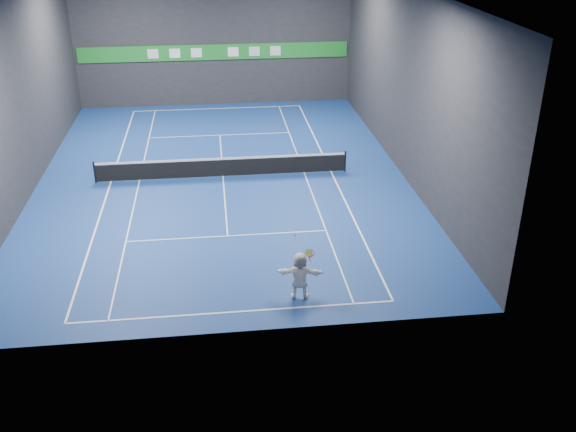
{
  "coord_description": "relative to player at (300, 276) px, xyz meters",
  "views": [
    {
      "loc": [
        -0.33,
        -29.84,
        12.34
      ],
      "look_at": [
        2.33,
        -7.88,
        1.5
      ],
      "focal_mm": 40.0,
      "sensor_mm": 36.0,
      "label": 1
    }
  ],
  "objects": [
    {
      "name": "sideline_singles_right",
      "position": [
        1.78,
        11.26,
        -0.87
      ],
      "size": [
        0.06,
        23.78,
        0.01
      ],
      "primitive_type": "cube",
      "color": "white",
      "rests_on": "ground"
    },
    {
      "name": "player",
      "position": [
        0.0,
        0.0,
        0.0
      ],
      "size": [
        1.68,
        0.78,
        1.74
      ],
      "primitive_type": "imported",
      "rotation": [
        0.0,
        0.0,
        2.97
      ],
      "color": "white",
      "rests_on": "ground"
    },
    {
      "name": "wall_back",
      "position": [
        -2.33,
        24.26,
        3.63
      ],
      "size": [
        18.0,
        0.1,
        9.0
      ],
      "primitive_type": "cube",
      "color": "#272629",
      "rests_on": "ground"
    },
    {
      "name": "wall_left",
      "position": [
        -11.33,
        11.26,
        3.63
      ],
      "size": [
        0.1,
        26.0,
        9.0
      ],
      "primitive_type": "cube",
      "color": "#272629",
      "rests_on": "ground"
    },
    {
      "name": "sideline_doubles_left",
      "position": [
        -7.82,
        11.26,
        -0.87
      ],
      "size": [
        0.08,
        23.78,
        0.01
      ],
      "primitive_type": "cube",
      "color": "white",
      "rests_on": "ground"
    },
    {
      "name": "baseline_near",
      "position": [
        -2.33,
        -0.63,
        -0.87
      ],
      "size": [
        10.98,
        0.08,
        0.01
      ],
      "primitive_type": "cube",
      "color": "white",
      "rests_on": "ground"
    },
    {
      "name": "sponsor_banner",
      "position": [
        -2.33,
        24.2,
        2.63
      ],
      "size": [
        17.64,
        0.11,
        1.0
      ],
      "color": "#1D8729",
      "rests_on": "wall_back"
    },
    {
      "name": "service_line_far",
      "position": [
        -2.33,
        17.66,
        -0.87
      ],
      "size": [
        8.23,
        0.06,
        0.01
      ],
      "primitive_type": "cube",
      "color": "white",
      "rests_on": "ground"
    },
    {
      "name": "service_line_near",
      "position": [
        -2.33,
        4.86,
        -0.87
      ],
      "size": [
        8.23,
        0.06,
        0.01
      ],
      "primitive_type": "cube",
      "color": "white",
      "rests_on": "ground"
    },
    {
      "name": "wall_front",
      "position": [
        -2.33,
        -1.74,
        3.63
      ],
      "size": [
        18.0,
        0.1,
        9.0
      ],
      "primitive_type": "cube",
      "color": "#272629",
      "rests_on": "ground"
    },
    {
      "name": "ground",
      "position": [
        -2.33,
        11.26,
        -0.87
      ],
      "size": [
        26.0,
        26.0,
        0.0
      ],
      "primitive_type": "plane",
      "color": "navy",
      "rests_on": "ground"
    },
    {
      "name": "tennis_net",
      "position": [
        -2.33,
        11.26,
        -0.33
      ],
      "size": [
        12.5,
        0.1,
        1.07
      ],
      "color": "black",
      "rests_on": "ground"
    },
    {
      "name": "tennis_racket",
      "position": [
        0.34,
        0.05,
        0.8
      ],
      "size": [
        0.44,
        0.36,
        0.49
      ],
      "color": "red",
      "rests_on": "player"
    },
    {
      "name": "sideline_doubles_right",
      "position": [
        3.16,
        11.26,
        -0.87
      ],
      "size": [
        0.08,
        23.78,
        0.01
      ],
      "primitive_type": "cube",
      "color": "white",
      "rests_on": "ground"
    },
    {
      "name": "baseline_far",
      "position": [
        -2.33,
        23.15,
        -0.87
      ],
      "size": [
        10.98,
        0.08,
        0.01
      ],
      "primitive_type": "cube",
      "color": "white",
      "rests_on": "ground"
    },
    {
      "name": "wall_right",
      "position": [
        6.67,
        11.26,
        3.63
      ],
      "size": [
        0.1,
        26.0,
        9.0
      ],
      "primitive_type": "cube",
      "color": "#272629",
      "rests_on": "ground"
    },
    {
      "name": "sideline_singles_left",
      "position": [
        -6.44,
        11.26,
        -0.87
      ],
      "size": [
        0.06,
        23.78,
        0.01
      ],
      "primitive_type": "cube",
      "color": "white",
      "rests_on": "ground"
    },
    {
      "name": "center_service_line",
      "position": [
        -2.33,
        11.26,
        -0.87
      ],
      "size": [
        0.06,
        12.8,
        0.01
      ],
      "primitive_type": "cube",
      "color": "white",
      "rests_on": "ground"
    },
    {
      "name": "tennis_ball",
      "position": [
        -0.18,
        -0.01,
        1.59
      ],
      "size": [
        0.07,
        0.07,
        0.07
      ],
      "primitive_type": "sphere",
      "color": "#BAD623",
      "rests_on": "player"
    }
  ]
}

